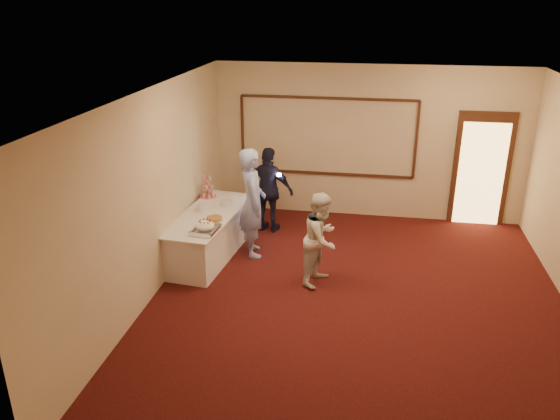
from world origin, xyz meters
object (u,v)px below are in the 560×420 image
object	(u,v)px
plate_stack_b	(227,202)
buffet_table	(209,235)
guest	(269,190)
plate_stack_a	(203,207)
cupcake_stand	(208,188)
pavlova_tray	(205,227)
woman	(322,239)
man	(252,203)
tart	(214,219)

from	to	relation	value
plate_stack_b	buffet_table	bearing A→B (deg)	-119.61
plate_stack_b	guest	bearing A→B (deg)	55.11
plate_stack_a	plate_stack_b	world-z (taller)	plate_stack_b
buffet_table	plate_stack_b	world-z (taller)	plate_stack_b
cupcake_stand	guest	bearing A→B (deg)	22.11
pavlova_tray	woman	world-z (taller)	woman
buffet_table	plate_stack_b	distance (m)	0.65
pavlova_tray	guest	world-z (taller)	guest
buffet_table	woman	bearing A→B (deg)	-16.74
guest	pavlova_tray	bearing A→B (deg)	85.41
woman	plate_stack_a	bearing A→B (deg)	91.71
plate_stack_a	woman	xyz separation A→B (m)	(2.09, -0.69, -0.12)
plate_stack_b	man	distance (m)	0.54
tart	guest	distance (m)	1.62
cupcake_stand	plate_stack_a	world-z (taller)	cupcake_stand
cupcake_stand	woman	xyz separation A→B (m)	(2.21, -1.39, -0.20)
tart	woman	size ratio (longest dim) A/B	0.20
cupcake_stand	woman	bearing A→B (deg)	-32.20
pavlova_tray	cupcake_stand	xyz separation A→B (m)	(-0.42, 1.53, 0.08)
tart	man	world-z (taller)	man
woman	cupcake_stand	bearing A→B (deg)	77.86
tart	woman	xyz separation A→B (m)	(1.78, -0.32, -0.07)
man	woman	bearing A→B (deg)	-142.17
plate_stack_a	woman	size ratio (longest dim) A/B	0.13
plate_stack_a	man	distance (m)	0.85
pavlova_tray	plate_stack_a	xyz separation A→B (m)	(-0.30, 0.83, -0.00)
buffet_table	tart	world-z (taller)	tart
buffet_table	man	world-z (taller)	man
cupcake_stand	man	distance (m)	1.13
buffet_table	plate_stack_a	distance (m)	0.49
pavlova_tray	man	world-z (taller)	man
man	guest	bearing A→B (deg)	-24.57
cupcake_stand	tart	size ratio (longest dim) A/B	1.51
plate_stack_a	plate_stack_b	size ratio (longest dim) A/B	0.95
pavlova_tray	man	xyz separation A→B (m)	(0.54, 0.93, 0.09)
plate_stack_a	pavlova_tray	bearing A→B (deg)	-70.18
buffet_table	plate_stack_a	xyz separation A→B (m)	(-0.12, 0.10, 0.46)
plate_stack_a	guest	xyz separation A→B (m)	(0.93, 1.13, -0.04)
pavlova_tray	plate_stack_b	distance (m)	1.13
woman	guest	bearing A→B (deg)	52.64
cupcake_stand	tart	world-z (taller)	cupcake_stand
man	woman	xyz separation A→B (m)	(1.25, -0.79, -0.21)
plate_stack_b	man	xyz separation A→B (m)	(0.49, -0.19, 0.09)
pavlova_tray	cupcake_stand	bearing A→B (deg)	105.42
pavlova_tray	tart	size ratio (longest dim) A/B	1.82
plate_stack_b	tart	world-z (taller)	plate_stack_b
buffet_table	plate_stack_a	size ratio (longest dim) A/B	12.78
buffet_table	pavlova_tray	size ratio (longest dim) A/B	4.40
cupcake_stand	buffet_table	bearing A→B (deg)	-73.02
plate_stack_b	tart	xyz separation A→B (m)	(-0.04, -0.67, -0.05)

